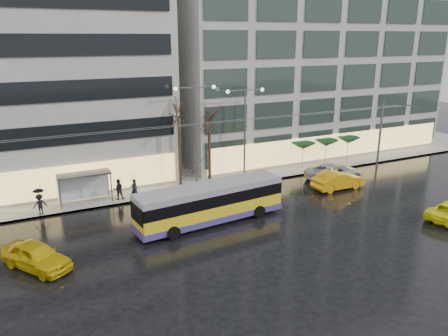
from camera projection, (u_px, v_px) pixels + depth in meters
ground at (230, 235)px, 30.40m from camera, size 140.00×140.00×0.00m
sidewalk at (184, 175)px, 43.27m from camera, size 80.00×10.00×0.15m
kerb at (204, 191)px, 39.01m from camera, size 80.00×0.10×0.15m
building_right at (302, 42)px, 51.07m from camera, size 32.00×14.00×25.00m
trolleybus at (211, 204)px, 32.15m from camera, size 11.63×4.78×5.31m
catenary at (198, 149)px, 36.43m from camera, size 42.24×5.12×7.00m
bus_shelter at (79, 181)px, 35.52m from camera, size 4.20×1.60×2.51m
street_lamp_near at (196, 122)px, 38.81m from camera, size 3.96×0.36×9.03m
street_lamp_far at (245, 121)px, 40.98m from camera, size 3.96×0.36×8.53m
tree_a at (179, 111)px, 38.04m from camera, size 3.20×3.20×8.40m
tree_b at (209, 115)px, 39.66m from camera, size 3.20×3.20×7.70m
parasol_a at (303, 146)px, 45.03m from camera, size 2.50×2.50×2.65m
parasol_b at (326, 143)px, 46.29m from camera, size 2.50×2.50×2.65m
parasol_c at (348, 140)px, 47.55m from camera, size 2.50×2.50×2.65m
taxi_a at (36, 256)px, 25.87m from camera, size 4.22×4.93×1.60m
taxi_b at (338, 180)px, 39.44m from camera, size 4.91×1.72×1.62m
sedan_silver at (334, 172)px, 42.04m from camera, size 5.82×2.96×1.57m
pedestrian_a at (134, 183)px, 36.27m from camera, size 1.23×1.24×2.19m
pedestrian_b at (118, 189)px, 36.50m from camera, size 0.91×0.73×1.77m
pedestrian_c at (39, 201)px, 33.29m from camera, size 1.16×0.97×2.11m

